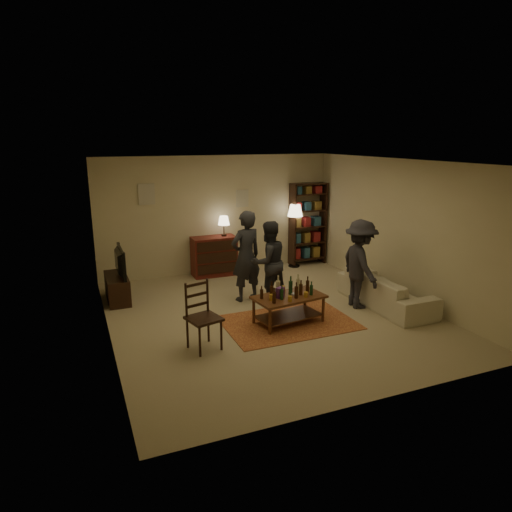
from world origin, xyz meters
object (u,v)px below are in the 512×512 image
dining_chair (201,313)px  floor_lamp (295,215)px  tv_stand (117,282)px  sofa (386,290)px  person_by_sofa (360,264)px  person_right (268,262)px  dresser (214,255)px  coffee_table (288,299)px  bookshelf (308,223)px  person_left (246,256)px

dining_chair → floor_lamp: bearing=31.4°
tv_stand → sofa: (4.64, -2.20, -0.08)m
floor_lamp → person_by_sofa: bearing=-92.4°
person_right → dresser: bearing=-88.4°
coffee_table → dresser: 3.18m
coffee_table → floor_lamp: floor_lamp is taller
coffee_table → sofa: (2.06, 0.05, -0.12)m
floor_lamp → sofa: floor_lamp is taller
dresser → bookshelf: 2.50m
dresser → person_left: (0.08, -1.81, 0.41)m
dining_chair → floor_lamp: size_ratio=0.68×
coffee_table → floor_lamp: bearing=61.4°
person_left → person_right: 0.45m
tv_stand → floor_lamp: (4.27, 0.85, 0.90)m
coffee_table → person_by_sofa: bearing=7.5°
dining_chair → dresser: bearing=55.0°
person_by_sofa → person_left: bearing=64.8°
person_left → person_by_sofa: size_ratio=1.07×
dining_chair → person_by_sofa: size_ratio=0.63×
coffee_table → person_right: person_right is taller
coffee_table → person_left: bearing=100.5°
coffee_table → tv_stand: (-2.58, 2.25, -0.04)m
floor_lamp → person_by_sofa: size_ratio=0.93×
bookshelf → person_left: size_ratio=1.14×
floor_lamp → dresser: bearing=178.2°
floor_lamp → bookshelf: bearing=17.1°
dining_chair → dresser: 3.74m
bookshelf → person_by_sofa: 3.08m
coffee_table → person_right: 1.17m
dresser → person_right: 2.12m
dining_chair → tv_stand: tv_stand is taller
coffee_table → sofa: coffee_table is taller
person_left → sofa: bearing=138.3°
bookshelf → dining_chair: bearing=-136.2°
coffee_table → person_left: 1.45m
sofa → person_right: size_ratio=1.32×
dining_chair → person_by_sofa: bearing=-4.9°
sofa → person_by_sofa: size_ratio=1.26×
dresser → person_right: bearing=-77.8°
dresser → bookshelf: bearing=1.6°
coffee_table → dining_chair: 1.66m
sofa → person_by_sofa: bearing=72.6°
floor_lamp → person_by_sofa: 2.93m
tv_stand → floor_lamp: 4.44m
bookshelf → sofa: (-0.05, -3.18, -0.73)m
floor_lamp → person_left: person_left is taller
dresser → person_right: person_right is taller
coffee_table → person_by_sofa: (1.56, 0.20, 0.40)m
person_left → dining_chair: bearing=38.8°
floor_lamp → person_by_sofa: person_by_sofa is taller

